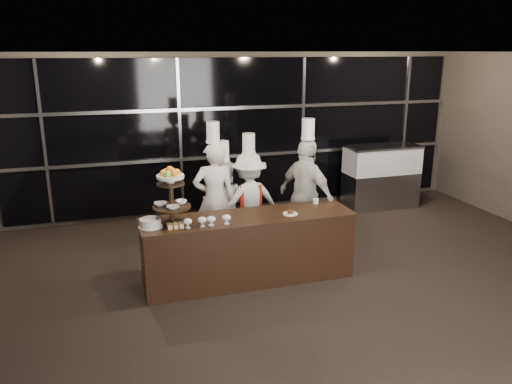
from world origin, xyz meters
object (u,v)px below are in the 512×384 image
object	(u,v)px
display_stand	(171,192)
chef_a	(215,198)
chef_d	(306,195)
buffet_counter	(249,248)
chef_b	(224,203)
display_case	(381,173)
chef_c	(249,200)
layer_cake	(150,223)

from	to	relation	value
display_stand	chef_a	distance (m)	1.36
chef_d	buffet_counter	bearing A→B (deg)	-146.92
chef_b	display_case	bearing A→B (deg)	17.81
display_case	chef_b	world-z (taller)	chef_b
chef_a	display_stand	bearing A→B (deg)	-127.22
chef_c	chef_d	size ratio (longest dim) A/B	0.88
chef_a	chef_b	bearing A→B (deg)	51.31
buffet_counter	display_case	distance (m)	4.20
layer_cake	chef_d	distance (m)	2.55
layer_cake	display_stand	bearing A→B (deg)	10.11
layer_cake	chef_b	xyz separation A→B (m)	(1.26, 1.32, -0.25)
display_case	chef_a	size ratio (longest dim) A/B	0.71
buffet_counter	chef_a	distance (m)	1.13
layer_cake	chef_c	bearing A→B (deg)	35.88
display_stand	chef_d	size ratio (longest dim) A/B	0.36
buffet_counter	chef_d	xyz separation A→B (m)	(1.14, 0.74, 0.43)
display_stand	chef_d	xyz separation A→B (m)	(2.14, 0.75, -0.44)
layer_cake	display_case	bearing A→B (deg)	27.26
chef_a	chef_d	xyz separation A→B (m)	(1.37, -0.28, 0.00)
chef_d	chef_b	bearing A→B (deg)	155.75
chef_a	chef_c	size ratio (longest dim) A/B	1.12
layer_cake	chef_a	xyz separation A→B (m)	(1.05, 1.07, -0.08)
layer_cake	chef_c	distance (m)	2.01
layer_cake	chef_a	bearing A→B (deg)	45.42
layer_cake	buffet_counter	bearing A→B (deg)	2.24
display_case	chef_c	bearing A→B (deg)	-157.88
display_case	chef_c	distance (m)	3.35
display_stand	display_case	world-z (taller)	display_stand
display_stand	display_case	size ratio (longest dim) A/B	0.51
display_case	display_stand	bearing A→B (deg)	-151.78
display_stand	display_case	distance (m)	5.09
chef_b	chef_d	bearing A→B (deg)	-24.25
display_case	chef_a	bearing A→B (deg)	-159.60
buffet_counter	chef_c	bearing A→B (deg)	73.02
chef_b	chef_c	distance (m)	0.40
buffet_counter	layer_cake	bearing A→B (deg)	-177.76
buffet_counter	display_stand	world-z (taller)	display_stand
display_stand	chef_c	distance (m)	1.84
display_case	chef_d	size ratio (longest dim) A/B	0.70
buffet_counter	chef_c	xyz separation A→B (m)	(0.34, 1.12, 0.31)
display_stand	chef_a	xyz separation A→B (m)	(0.77, 1.02, -0.44)
chef_d	display_case	bearing A→B (deg)	35.47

